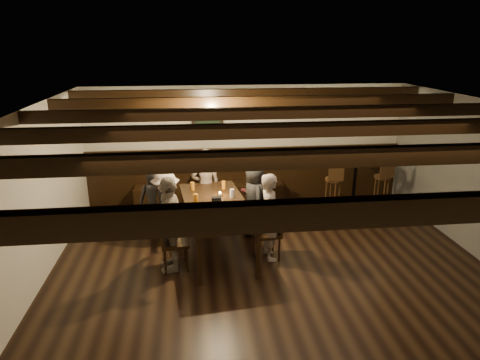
{
  "coord_description": "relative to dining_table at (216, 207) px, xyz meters",
  "views": [
    {
      "loc": [
        -1.12,
        -5.02,
        3.22
      ],
      "look_at": [
        -0.39,
        1.3,
        1.15
      ],
      "focal_mm": 32.0,
      "sensor_mm": 36.0,
      "label": 1
    }
  ],
  "objects": [
    {
      "name": "room",
      "position": [
        0.49,
        0.97,
        0.34
      ],
      "size": [
        7.0,
        7.0,
        7.0
      ],
      "color": "black",
      "rests_on": "ground"
    },
    {
      "name": "dining_table",
      "position": [
        0.0,
        0.0,
        0.0
      ],
      "size": [
        1.2,
        2.23,
        0.8
      ],
      "rotation": [
        0.0,
        0.0,
        0.12
      ],
      "color": "black",
      "rests_on": "floor"
    },
    {
      "name": "chair_left_near",
      "position": [
        -0.77,
        0.36,
        -0.46
      ],
      "size": [
        0.45,
        0.45,
        0.89
      ],
      "rotation": [
        0.0,
        0.0,
        -1.46
      ],
      "color": "black",
      "rests_on": "floor"
    },
    {
      "name": "chair_left_far",
      "position": [
        -0.66,
        -0.53,
        -0.47
      ],
      "size": [
        0.44,
        0.44,
        0.87
      ],
      "rotation": [
        0.0,
        0.0,
        -1.46
      ],
      "color": "black",
      "rests_on": "floor"
    },
    {
      "name": "chair_right_near",
      "position": [
        0.66,
        0.53,
        -0.47
      ],
      "size": [
        0.44,
        0.44,
        0.86
      ],
      "rotation": [
        0.0,
        0.0,
        1.69
      ],
      "color": "black",
      "rests_on": "floor"
    },
    {
      "name": "chair_right_far",
      "position": [
        0.77,
        -0.36,
        -0.47
      ],
      "size": [
        0.44,
        0.44,
        0.86
      ],
      "rotation": [
        0.0,
        0.0,
        1.69
      ],
      "color": "black",
      "rests_on": "floor"
    },
    {
      "name": "person_bench_left",
      "position": [
        -1.0,
        0.79,
        -0.12
      ],
      "size": [
        0.64,
        0.46,
        1.23
      ],
      "primitive_type": "imported",
      "rotation": [
        0.0,
        0.0,
        3.26
      ],
      "color": "#242527",
      "rests_on": "floor"
    },
    {
      "name": "person_bench_centre",
      "position": [
        -0.12,
        1.04,
        -0.02
      ],
      "size": [
        0.56,
        0.4,
        1.43
      ],
      "primitive_type": "imported",
      "rotation": [
        0.0,
        0.0,
        3.26
      ],
      "color": "gray",
      "rests_on": "floor"
    },
    {
      "name": "person_bench_right",
      "position": [
        0.79,
        1.0,
        -0.13
      ],
      "size": [
        0.63,
        0.52,
        1.2
      ],
      "primitive_type": "imported",
      "rotation": [
        0.0,
        0.0,
        3.26
      ],
      "color": "maroon",
      "rests_on": "floor"
    },
    {
      "name": "person_left_near",
      "position": [
        -0.8,
        0.36,
        -0.11
      ],
      "size": [
        0.55,
        0.85,
        1.24
      ],
      "primitive_type": "imported",
      "rotation": [
        0.0,
        0.0,
        -1.46
      ],
      "color": "#B6A09A",
      "rests_on": "floor"
    },
    {
      "name": "person_left_far",
      "position": [
        -0.69,
        -0.53,
        -0.02
      ],
      "size": [
        0.44,
        0.88,
        1.43
      ],
      "primitive_type": "imported",
      "rotation": [
        0.0,
        0.0,
        -1.46
      ],
      "color": "gray",
      "rests_on": "floor"
    },
    {
      "name": "person_right_near",
      "position": [
        0.69,
        0.53,
        -0.09
      ],
      "size": [
        0.48,
        0.68,
        1.29
      ],
      "primitive_type": "imported",
      "rotation": [
        0.0,
        0.0,
        1.69
      ],
      "color": "#242527",
      "rests_on": "floor"
    },
    {
      "name": "person_right_far",
      "position": [
        0.8,
        -0.36,
        -0.05
      ],
      "size": [
        0.38,
        0.53,
        1.37
      ],
      "primitive_type": "imported",
      "rotation": [
        0.0,
        0.0,
        1.69
      ],
      "color": "gray",
      "rests_on": "floor"
    },
    {
      "name": "pint_a",
      "position": [
        -0.36,
        0.66,
        0.14
      ],
      "size": [
        0.07,
        0.07,
        0.14
      ],
      "primitive_type": "cylinder",
      "color": "#BF7219",
      "rests_on": "dining_table"
    },
    {
      "name": "pint_b",
      "position": [
        0.17,
        0.67,
        0.14
      ],
      "size": [
        0.07,
        0.07,
        0.14
      ],
      "primitive_type": "cylinder",
      "color": "#BF7219",
      "rests_on": "dining_table"
    },
    {
      "name": "pint_c",
      "position": [
        -0.31,
        0.06,
        0.14
      ],
      "size": [
        0.07,
        0.07,
        0.14
      ],
      "primitive_type": "cylinder",
      "color": "#BF7219",
      "rests_on": "dining_table"
    },
    {
      "name": "pint_d",
      "position": [
        0.27,
        0.23,
        0.14
      ],
      "size": [
        0.07,
        0.07,
        0.14
      ],
      "primitive_type": "cylinder",
      "color": "silver",
      "rests_on": "dining_table"
    },
    {
      "name": "pint_e",
      "position": [
        -0.17,
        -0.47,
        0.14
      ],
      "size": [
        0.07,
        0.07,
        0.14
      ],
      "primitive_type": "cylinder",
      "color": "#BF7219",
      "rests_on": "dining_table"
    },
    {
      "name": "pint_f",
      "position": [
        0.26,
        -0.52,
        0.14
      ],
      "size": [
        0.07,
        0.07,
        0.14
      ],
      "primitive_type": "cylinder",
      "color": "silver",
      "rests_on": "dining_table"
    },
    {
      "name": "pint_g",
      "position": [
        0.14,
        -0.79,
        0.14
      ],
      "size": [
        0.07,
        0.07,
        0.14
      ],
      "primitive_type": "cylinder",
      "color": "#BF7219",
      "rests_on": "dining_table"
    },
    {
      "name": "plate_near",
      "position": [
        -0.07,
        -0.71,
        0.07
      ],
      "size": [
        0.24,
        0.24,
        0.01
      ],
      "primitive_type": "cylinder",
      "color": "white",
      "rests_on": "dining_table"
    },
    {
      "name": "plate_far",
      "position": [
        0.21,
        -0.28,
        0.07
      ],
      "size": [
        0.24,
        0.24,
        0.01
      ],
      "primitive_type": "cylinder",
      "color": "white",
      "rests_on": "dining_table"
    },
    {
      "name": "condiment_caddy",
      "position": [
        0.01,
        -0.05,
        0.13
      ],
      "size": [
        0.15,
        0.1,
        0.12
      ],
      "primitive_type": "cube",
      "color": "black",
      "rests_on": "dining_table"
    },
    {
      "name": "candle",
      "position": [
        0.08,
        0.31,
        0.09
      ],
      "size": [
        0.05,
        0.05,
        0.05
      ],
      "primitive_type": "cylinder",
      "color": "beige",
      "rests_on": "dining_table"
    },
    {
      "name": "high_top_table",
      "position": [
        2.83,
        1.45,
        -0.07
      ],
      "size": [
        0.57,
        0.57,
        1.01
      ],
      "color": "black",
      "rests_on": "floor"
    },
    {
      "name": "bar_stool_left",
      "position": [
        2.33,
        1.24,
        -0.35
      ],
      "size": [
        0.32,
        0.34,
        1.03
      ],
      "rotation": [
        0.0,
        0.0,
        -0.09
      ],
      "color": "#372511",
      "rests_on": "floor"
    },
    {
      "name": "bar_stool_right",
      "position": [
        3.33,
        1.29,
        -0.35
      ],
      "size": [
        0.32,
        0.33,
        1.03
      ],
      "rotation": [
        0.0,
        0.0,
        0.04
      ],
      "color": "#372511",
      "rests_on": "floor"
    }
  ]
}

